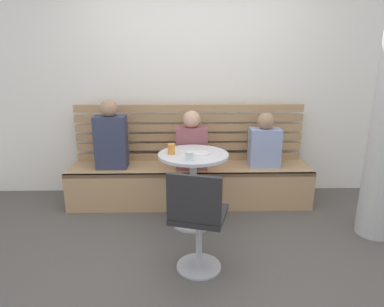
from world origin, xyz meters
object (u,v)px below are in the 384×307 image
(plate_small, at_px, (201,153))
(person_child_left, at_px, (192,143))
(person_adult, at_px, (111,138))
(cup_glass_short, at_px, (189,156))
(booth_bench, at_px, (190,184))
(cafe_table, at_px, (193,175))
(person_child_middle, at_px, (265,143))
(cup_tumbler_orange, at_px, (171,149))
(white_chair, at_px, (197,219))

(plate_small, bearing_deg, person_child_left, 99.35)
(person_adult, relative_size, cup_glass_short, 9.51)
(booth_bench, height_order, cafe_table, cafe_table)
(person_child_middle, bearing_deg, plate_small, -144.25)
(cup_tumbler_orange, distance_m, cup_glass_short, 0.27)
(person_child_left, bearing_deg, person_child_middle, 3.47)
(booth_bench, xyz_separation_m, person_adult, (-0.86, -0.01, 0.56))
(booth_bench, distance_m, person_adult, 1.03)
(cafe_table, xyz_separation_m, person_child_left, (-0.01, 0.47, 0.20))
(cafe_table, bearing_deg, white_chair, -89.35)
(booth_bench, bearing_deg, cup_tumbler_orange, -109.67)
(person_child_middle, xyz_separation_m, plate_small, (-0.74, -0.53, 0.04))
(cup_glass_short, bearing_deg, cup_tumbler_orange, 129.08)
(cafe_table, distance_m, cup_tumbler_orange, 0.34)
(booth_bench, relative_size, white_chair, 3.18)
(person_child_left, xyz_separation_m, person_child_middle, (0.82, 0.05, -0.02))
(booth_bench, height_order, person_adult, person_adult)
(white_chair, xyz_separation_m, plate_small, (0.06, 0.80, 0.28))
(booth_bench, bearing_deg, plate_small, -79.04)
(person_child_middle, height_order, cup_glass_short, person_child_middle)
(booth_bench, xyz_separation_m, person_child_left, (0.02, -0.04, 0.50))
(white_chair, height_order, cup_tumbler_orange, white_chair)
(person_adult, height_order, cup_glass_short, person_adult)
(booth_bench, bearing_deg, cafe_table, -87.04)
(person_adult, height_order, cup_tumbler_orange, person_adult)
(person_adult, bearing_deg, person_child_left, -1.95)
(cafe_table, bearing_deg, cup_tumbler_orange, -177.73)
(white_chair, distance_m, plate_small, 0.85)
(cafe_table, distance_m, person_child_left, 0.51)
(booth_bench, distance_m, white_chair, 1.34)
(cup_tumbler_orange, xyz_separation_m, cup_glass_short, (0.17, -0.21, -0.01))
(cafe_table, height_order, cup_tumbler_orange, cup_tumbler_orange)
(cafe_table, relative_size, cup_tumbler_orange, 7.40)
(cafe_table, relative_size, person_adult, 0.97)
(white_chair, bearing_deg, person_child_left, 90.65)
(cafe_table, relative_size, person_child_middle, 1.22)
(person_adult, distance_m, plate_small, 1.09)
(person_adult, relative_size, person_child_left, 1.19)
(cafe_table, bearing_deg, booth_bench, 92.96)
(white_chair, height_order, cup_glass_short, white_chair)
(person_adult, distance_m, cup_glass_short, 1.11)
(cafe_table, xyz_separation_m, plate_small, (0.07, -0.01, 0.23))
(person_adult, bearing_deg, white_chair, -55.56)
(person_child_middle, distance_m, cup_tumbler_orange, 1.15)
(person_child_left, height_order, plate_small, person_child_left)
(person_child_left, distance_m, cup_tumbler_orange, 0.53)
(cafe_table, height_order, cup_glass_short, cup_glass_short)
(cup_tumbler_orange, height_order, cup_glass_short, cup_tumbler_orange)
(white_chair, xyz_separation_m, person_child_middle, (0.80, 1.33, 0.24))
(person_child_middle, bearing_deg, booth_bench, -179.02)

